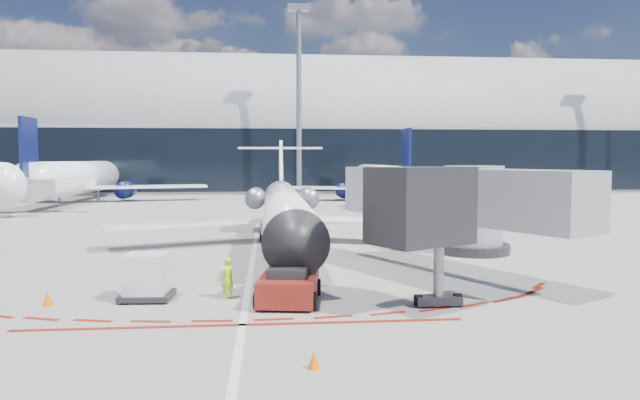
{
  "coord_description": "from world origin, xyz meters",
  "views": [
    {
      "loc": [
        0.83,
        -29.07,
        5.17
      ],
      "look_at": [
        3.51,
        0.39,
        3.03
      ],
      "focal_mm": 32.0,
      "sensor_mm": 36.0,
      "label": 1
    }
  ],
  "objects": [
    {
      "name": "light_mast_centre",
      "position": [
        5.0,
        48.0,
        12.5
      ],
      "size": [
        0.7,
        0.7,
        25.0
      ],
      "primitive_type": "cylinder",
      "color": "gray",
      "rests_on": "ground"
    },
    {
      "name": "apron_stop_bar",
      "position": [
        0.0,
        -11.5,
        0.01
      ],
      "size": [
        14.0,
        0.25,
        0.01
      ],
      "primitive_type": "cube",
      "color": "maroon",
      "rests_on": "ground"
    },
    {
      "name": "regional_jet",
      "position": [
        1.8,
        4.81,
        2.19
      ],
      "size": [
        21.27,
        26.22,
        6.57
      ],
      "color": "white",
      "rests_on": "ground"
    },
    {
      "name": "jet_bridge",
      "position": [
        9.79,
        -3.01,
        3.01
      ],
      "size": [
        10.03,
        15.2,
        4.9
      ],
      "color": "gray",
      "rests_on": "ground"
    },
    {
      "name": "bg_airliner_1",
      "position": [
        -21.94,
        42.87,
        5.72
      ],
      "size": [
        35.35,
        37.43,
        11.44
      ],
      "primitive_type": null,
      "color": "white",
      "rests_on": "ground"
    },
    {
      "name": "apron_centerline",
      "position": [
        0.0,
        2.0,
        0.01
      ],
      "size": [
        0.25,
        40.0,
        0.01
      ],
      "primitive_type": "cube",
      "color": "silver",
      "rests_on": "ground"
    },
    {
      "name": "terminal_building",
      "position": [
        0.0,
        64.97,
        8.52
      ],
      "size": [
        150.0,
        24.15,
        24.0
      ],
      "color": "#9C9EA1",
      "rests_on": "ground"
    },
    {
      "name": "uld_container",
      "position": [
        -3.63,
        -7.97,
        0.85
      ],
      "size": [
        1.91,
        1.65,
        1.71
      ],
      "rotation": [
        0.0,
        0.0,
        -0.06
      ],
      "color": "black",
      "rests_on": "ground"
    },
    {
      "name": "pushback_tug",
      "position": [
        1.54,
        -8.76,
        0.58
      ],
      "size": [
        2.56,
        5.14,
        1.31
      ],
      "rotation": [
        0.0,
        0.0,
        -0.15
      ],
      "color": "#5E160D",
      "rests_on": "ground"
    },
    {
      "name": "bg_airliner_2",
      "position": [
        14.83,
        41.64,
        5.16
      ],
      "size": [
        31.89,
        33.76,
        10.32
      ],
      "primitive_type": null,
      "color": "white",
      "rests_on": "ground"
    },
    {
      "name": "ground",
      "position": [
        0.0,
        0.0,
        0.0
      ],
      "size": [
        260.0,
        260.0,
        0.0
      ],
      "primitive_type": "plane",
      "color": "slate",
      "rests_on": "ground"
    },
    {
      "name": "safety_cone_right",
      "position": [
        1.92,
        -15.41,
        0.22
      ],
      "size": [
        0.32,
        0.32,
        0.45
      ],
      "primitive_type": "cone",
      "color": "#F76505",
      "rests_on": "ground"
    },
    {
      "name": "safety_cone_left",
      "position": [
        -6.92,
        -8.56,
        0.26
      ],
      "size": [
        0.37,
        0.37,
        0.52
      ],
      "primitive_type": "cone",
      "color": "#F76505",
      "rests_on": "ground"
    },
    {
      "name": "ramp_worker",
      "position": [
        -0.71,
        -8.07,
        0.78
      ],
      "size": [
        0.67,
        0.65,
        1.56
      ],
      "primitive_type": "imported",
      "rotation": [
        0.0,
        0.0,
        3.84
      ],
      "color": "#C5FF1A",
      "rests_on": "ground"
    }
  ]
}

